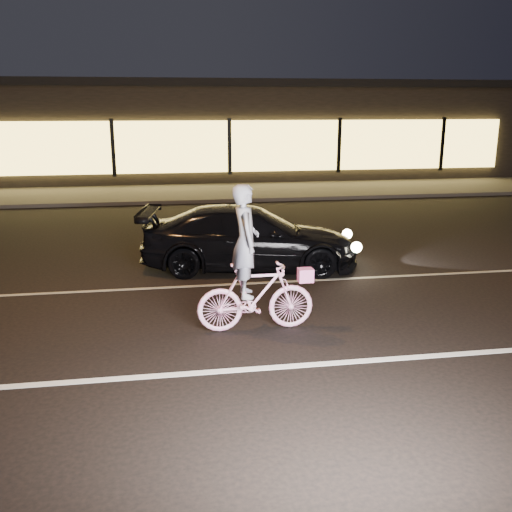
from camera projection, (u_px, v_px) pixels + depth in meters
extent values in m
plane|color=black|center=(341.00, 319.00, 8.82)|extent=(90.00, 90.00, 0.00)
cube|color=silver|center=(376.00, 360.00, 7.39)|extent=(60.00, 0.12, 0.01)
cube|color=gray|center=(309.00, 280.00, 10.72)|extent=(60.00, 0.10, 0.01)
cube|color=#383533|center=(236.00, 192.00, 21.20)|extent=(30.00, 4.00, 0.12)
cube|color=black|center=(219.00, 131.00, 26.43)|extent=(25.00, 8.00, 4.00)
cube|color=black|center=(218.00, 85.00, 25.90)|extent=(25.40, 8.40, 0.30)
cube|color=#E9C151|center=(229.00, 146.00, 22.62)|extent=(23.00, 0.15, 2.00)
cube|color=black|center=(113.00, 148.00, 21.85)|extent=(0.15, 0.08, 2.20)
cube|color=black|center=(229.00, 147.00, 22.54)|extent=(0.15, 0.08, 2.20)
cube|color=black|center=(339.00, 145.00, 23.24)|extent=(0.15, 0.08, 2.20)
cube|color=black|center=(442.00, 144.00, 23.93)|extent=(0.15, 0.08, 2.20)
imported|color=#FB52AE|center=(256.00, 297.00, 8.26)|extent=(1.71, 0.48, 1.03)
imported|color=silver|center=(245.00, 241.00, 8.02)|extent=(0.39, 0.59, 1.62)
cube|color=#FF55C0|center=(305.00, 275.00, 8.30)|extent=(0.22, 0.18, 0.20)
imported|color=black|center=(249.00, 238.00, 11.41)|extent=(4.53, 2.41, 1.25)
sphere|color=#FFF2BF|center=(347.00, 234.00, 11.98)|extent=(0.21, 0.21, 0.21)
sphere|color=#FFF2BF|center=(356.00, 247.00, 10.87)|extent=(0.21, 0.21, 0.21)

